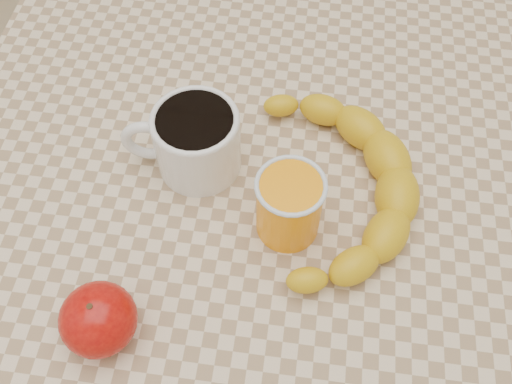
# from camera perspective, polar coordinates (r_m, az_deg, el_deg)

# --- Properties ---
(ground) EXTENTS (3.00, 3.00, 0.00)m
(ground) POSITION_cam_1_polar(r_m,az_deg,el_deg) (1.37, 0.00, -17.37)
(ground) COLOR tan
(ground) RESTS_ON ground
(table) EXTENTS (0.80, 0.80, 0.75)m
(table) POSITION_cam_1_polar(r_m,az_deg,el_deg) (0.75, 0.00, -4.32)
(table) COLOR beige
(table) RESTS_ON ground
(coffee_mug) EXTENTS (0.15, 0.11, 0.09)m
(coffee_mug) POSITION_cam_1_polar(r_m,az_deg,el_deg) (0.67, -6.16, 5.24)
(coffee_mug) COLOR white
(coffee_mug) RESTS_ON table
(orange_juice_glass) EXTENTS (0.08, 0.08, 0.09)m
(orange_juice_glass) POSITION_cam_1_polar(r_m,az_deg,el_deg) (0.62, 3.33, -1.34)
(orange_juice_glass) COLOR orange
(orange_juice_glass) RESTS_ON table
(apple) EXTENTS (0.10, 0.10, 0.07)m
(apple) POSITION_cam_1_polar(r_m,az_deg,el_deg) (0.59, -15.48, -12.17)
(apple) COLOR #870404
(apple) RESTS_ON table
(banana) EXTENTS (0.25, 0.34, 0.05)m
(banana) POSITION_cam_1_polar(r_m,az_deg,el_deg) (0.66, 8.02, 0.76)
(banana) COLOR gold
(banana) RESTS_ON table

